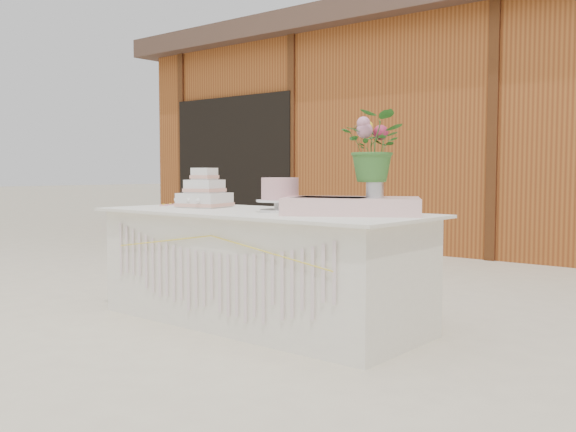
# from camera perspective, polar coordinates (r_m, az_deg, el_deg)

# --- Properties ---
(ground) EXTENTS (80.00, 80.00, 0.00)m
(ground) POSITION_cam_1_polar(r_m,az_deg,el_deg) (4.48, -2.49, -9.43)
(ground) COLOR beige
(ground) RESTS_ON ground
(barn) EXTENTS (12.60, 4.60, 3.30)m
(barn) POSITION_cam_1_polar(r_m,az_deg,el_deg) (9.70, 22.20, 7.46)
(barn) COLOR brown
(barn) RESTS_ON ground
(cake_table) EXTENTS (2.40, 1.00, 0.77)m
(cake_table) POSITION_cam_1_polar(r_m,az_deg,el_deg) (4.40, -2.55, -4.54)
(cake_table) COLOR white
(cake_table) RESTS_ON ground
(wedding_cake) EXTENTS (0.39, 0.39, 0.30)m
(wedding_cake) POSITION_cam_1_polar(r_m,az_deg,el_deg) (4.85, -7.42, 1.95)
(wedding_cake) COLOR silver
(wedding_cake) RESTS_ON cake_table
(pink_cake_stand) EXTENTS (0.32, 0.32, 0.23)m
(pink_cake_stand) POSITION_cam_1_polar(r_m,az_deg,el_deg) (4.26, -0.72, 2.08)
(pink_cake_stand) COLOR white
(pink_cake_stand) RESTS_ON cake_table
(satin_runner) EXTENTS (0.97, 0.85, 0.11)m
(satin_runner) POSITION_cam_1_polar(r_m,az_deg,el_deg) (4.04, 5.66, 0.90)
(satin_runner) COLOR beige
(satin_runner) RESTS_ON cake_table
(flower_vase) EXTENTS (0.11, 0.11, 0.15)m
(flower_vase) POSITION_cam_1_polar(r_m,az_deg,el_deg) (3.97, 7.73, 2.66)
(flower_vase) COLOR silver
(flower_vase) RESTS_ON satin_runner
(bouquet) EXTENTS (0.45, 0.40, 0.43)m
(bouquet) POSITION_cam_1_polar(r_m,az_deg,el_deg) (3.98, 7.77, 6.83)
(bouquet) COLOR #336A2A
(bouquet) RESTS_ON flower_vase
(loose_flowers) EXTENTS (0.22, 0.35, 0.02)m
(loose_flowers) POSITION_cam_1_polar(r_m,az_deg,el_deg) (5.16, -10.82, 1.02)
(loose_flowers) COLOR #CF7E8D
(loose_flowers) RESTS_ON cake_table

